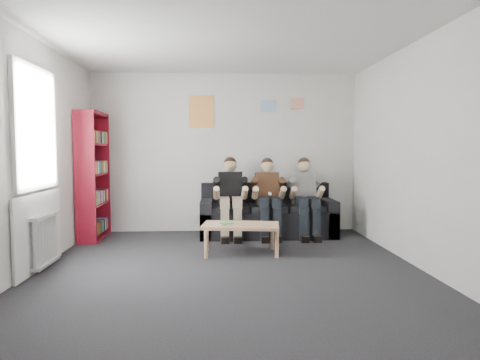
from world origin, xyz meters
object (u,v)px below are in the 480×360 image
object	(u,v)px
coffee_table	(241,228)
person_left	(231,198)
person_middle	(268,198)
person_right	(306,197)
bookshelf	(94,176)
sofa	(267,217)

from	to	relation	value
coffee_table	person_left	xyz separation A→B (m)	(-0.10, 1.09, 0.29)
person_middle	coffee_table	bearing A→B (deg)	-114.64
person_left	person_right	size ratio (longest dim) A/B	1.01
person_middle	person_right	size ratio (longest dim) A/B	1.00
bookshelf	person_left	xyz separation A→B (m)	(2.15, -0.05, -0.35)
sofa	coffee_table	size ratio (longest dim) A/B	2.13
sofa	person_left	bearing A→B (deg)	-161.92
person_middle	bookshelf	bearing A→B (deg)	179.11
coffee_table	person_middle	size ratio (longest dim) A/B	0.80
sofa	person_right	bearing A→B (deg)	-18.03
sofa	person_middle	distance (m)	0.39
coffee_table	person_right	xyz separation A→B (m)	(1.11, 1.09, 0.28)
person_right	person_left	bearing A→B (deg)	-179.42
bookshelf	coffee_table	bearing A→B (deg)	-28.80
coffee_table	person_right	distance (m)	1.58
sofa	person_left	size ratio (longest dim) A/B	1.68
bookshelf	person_middle	bearing A→B (deg)	-3.04
bookshelf	person_left	size ratio (longest dim) A/B	1.54
coffee_table	person_middle	xyz separation A→B (m)	(0.50, 1.09, 0.28)
bookshelf	person_middle	distance (m)	2.78
bookshelf	person_right	xyz separation A→B (m)	(3.36, -0.05, -0.35)
coffee_table	person_middle	world-z (taller)	person_middle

